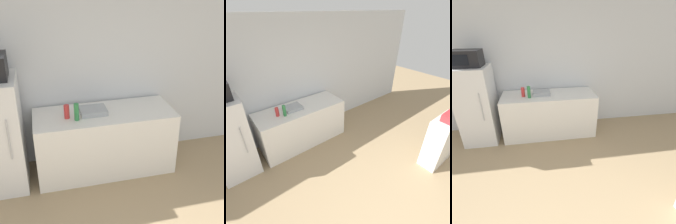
# 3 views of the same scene
# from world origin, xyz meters

# --- Properties ---
(wall_back) EXTENTS (8.00, 0.06, 2.60)m
(wall_back) POSITION_xyz_m (0.00, 3.36, 1.30)
(wall_back) COLOR silver
(wall_back) RESTS_ON ground_plane
(counter) EXTENTS (1.84, 0.71, 0.87)m
(counter) POSITION_xyz_m (0.20, 2.94, 0.44)
(counter) COLOR silver
(counter) RESTS_ON ground_plane
(sink_basin) EXTENTS (0.34, 0.29, 0.06)m
(sink_basin) POSITION_xyz_m (0.06, 2.97, 0.90)
(sink_basin) COLOR #9EA3A8
(sink_basin) RESTS_ON counter
(bottle_tall) EXTENTS (0.06, 0.06, 0.22)m
(bottle_tall) POSITION_xyz_m (-0.18, 2.82, 0.98)
(bottle_tall) COLOR #2D7F42
(bottle_tall) RESTS_ON counter
(bottle_short) EXTENTS (0.07, 0.07, 0.18)m
(bottle_short) POSITION_xyz_m (-0.29, 2.90, 0.96)
(bottle_short) COLOR red
(bottle_short) RESTS_ON counter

